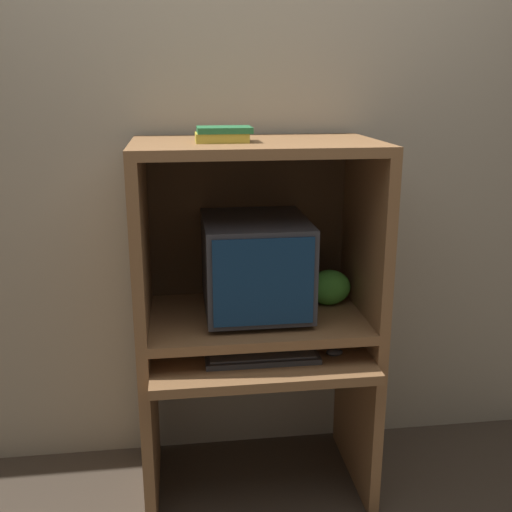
{
  "coord_description": "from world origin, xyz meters",
  "views": [
    {
      "loc": [
        -0.28,
        -1.86,
        1.61
      ],
      "look_at": [
        -0.0,
        0.27,
        0.98
      ],
      "focal_mm": 42.0,
      "sensor_mm": 36.0,
      "label": 1
    }
  ],
  "objects_px": {
    "snack_bag": "(329,287)",
    "book_stack": "(223,134)",
    "keyboard": "(263,356)",
    "mouse": "(334,352)",
    "crt_monitor": "(255,265)"
  },
  "relations": [
    {
      "from": "snack_bag",
      "to": "book_stack",
      "type": "xyz_separation_m",
      "value": [
        -0.42,
        -0.09,
        0.61
      ]
    },
    {
      "from": "keyboard",
      "to": "mouse",
      "type": "bearing_deg",
      "value": -1.52
    },
    {
      "from": "keyboard",
      "to": "mouse",
      "type": "xyz_separation_m",
      "value": [
        0.26,
        -0.01,
        0.0
      ]
    },
    {
      "from": "crt_monitor",
      "to": "mouse",
      "type": "bearing_deg",
      "value": -34.84
    },
    {
      "from": "mouse",
      "to": "snack_bag",
      "type": "distance_m",
      "value": 0.29
    },
    {
      "from": "snack_bag",
      "to": "crt_monitor",
      "type": "bearing_deg",
      "value": -170.92
    },
    {
      "from": "crt_monitor",
      "to": "book_stack",
      "type": "xyz_separation_m",
      "value": [
        -0.12,
        -0.05,
        0.49
      ]
    },
    {
      "from": "keyboard",
      "to": "mouse",
      "type": "distance_m",
      "value": 0.26
    },
    {
      "from": "keyboard",
      "to": "snack_bag",
      "type": "distance_m",
      "value": 0.41
    },
    {
      "from": "crt_monitor",
      "to": "snack_bag",
      "type": "distance_m",
      "value": 0.33
    },
    {
      "from": "crt_monitor",
      "to": "book_stack",
      "type": "distance_m",
      "value": 0.51
    },
    {
      "from": "mouse",
      "to": "keyboard",
      "type": "bearing_deg",
      "value": 178.48
    },
    {
      "from": "mouse",
      "to": "book_stack",
      "type": "bearing_deg",
      "value": 160.06
    },
    {
      "from": "crt_monitor",
      "to": "keyboard",
      "type": "relative_size",
      "value": 1.09
    },
    {
      "from": "keyboard",
      "to": "book_stack",
      "type": "xyz_separation_m",
      "value": [
        -0.12,
        0.13,
        0.78
      ]
    }
  ]
}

